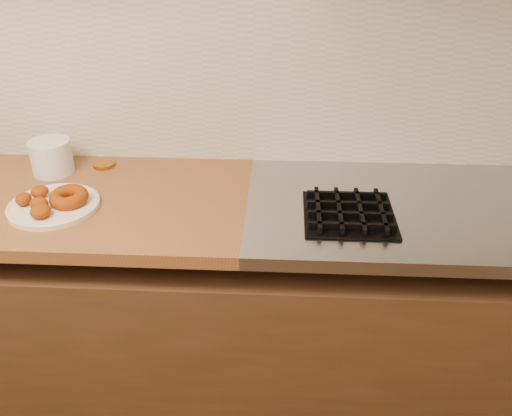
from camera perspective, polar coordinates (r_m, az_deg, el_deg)
The scene contains 11 objects.
wall_back at distance 1.88m, azimuth -16.54°, elevation 18.07°, with size 4.00×0.02×2.70m, color tan.
base_cabinet at distance 2.04m, azimuth -15.27°, elevation -11.48°, with size 3.60×0.60×0.77m, color #52311F.
stovetop at distance 1.74m, azimuth 20.94°, elevation -0.29°, with size 1.30×0.62×0.04m, color #9EA0A5.
backsplash at distance 1.90m, azimuth -15.99°, elevation 13.60°, with size 3.60×0.02×0.60m, color beige.
burner_grates at distance 1.65m, azimuth 21.03°, elevation -0.72°, with size 0.91×0.26×0.03m.
donut_plate at distance 1.71m, azimuth -20.51°, elevation 0.22°, with size 0.26×0.26×0.02m, color white.
ring_donut at distance 1.68m, azimuth -19.13°, elevation 1.11°, with size 0.11×0.11×0.04m, color #933F00.
fried_dough_chunks at distance 1.69m, azimuth -22.13°, elevation 0.57°, with size 0.13×0.19×0.04m.
plastic_tub at distance 1.92m, azimuth -20.73°, elevation 5.06°, with size 0.13×0.13×0.11m, color silver.
tub_lid at distance 1.95m, azimuth -20.48°, elevation 3.88°, with size 0.12×0.12×0.01m, color silver.
brass_jar_lid at distance 1.93m, azimuth -15.73°, elevation 4.43°, with size 0.07×0.07×0.01m, color #AC6C1C.
Camera 1 is at (0.60, 0.25, 1.70)m, focal length 38.00 mm.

